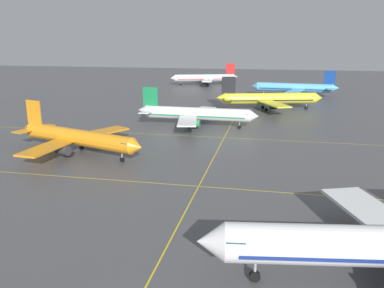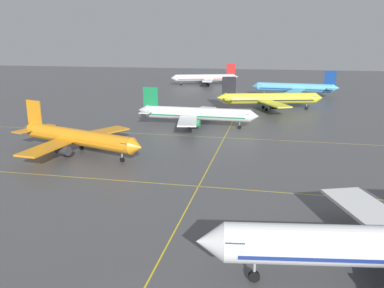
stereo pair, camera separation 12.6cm
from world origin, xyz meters
TOP-DOWN VIEW (x-y plane):
  - airliner_second_row at (-29.29, 46.93)m, footprint 33.45×28.60m
  - airliner_third_row at (-9.56, 78.83)m, footprint 34.72×30.00m
  - airliner_far_left_stand at (10.19, 110.80)m, footprint 36.93×31.46m
  - airliner_far_right_stand at (20.29, 145.94)m, footprint 36.43×31.30m
  - airliner_distant_taxiway at (-24.69, 181.18)m, footprint 35.40×30.22m
  - taxiway_markings at (0.00, 32.81)m, footprint 169.35×114.86m

SIDE VIEW (x-z plane):
  - taxiway_markings at x=0.00m, z-range 0.00..0.01m
  - airliner_second_row at x=-29.29m, z-range -1.69..8.96m
  - airliner_third_row at x=-9.56m, z-range -1.71..9.10m
  - airliner_distant_taxiway at x=-24.69m, z-range -1.78..9.45m
  - airliner_far_right_stand at x=20.29m, z-range -1.79..9.53m
  - airliner_far_left_stand at x=10.19m, z-range -1.85..9.79m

